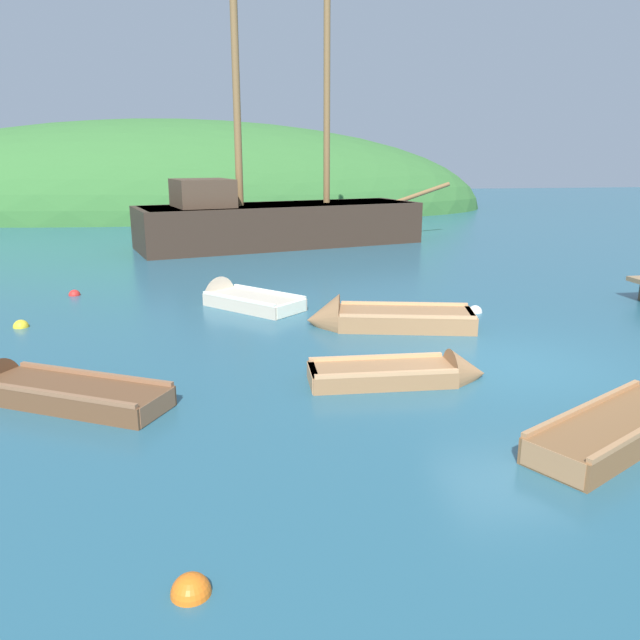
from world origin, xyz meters
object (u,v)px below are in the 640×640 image
(rowboat_portside, at_px, (46,393))
(buoy_white, at_px, (475,312))
(sailing_ship, at_px, (278,230))
(rowboat_outer_right, at_px, (377,321))
(rowboat_outer_left, at_px, (409,376))
(buoy_red, at_px, (75,295))
(buoy_yellow, at_px, (21,327))
(buoy_orange, at_px, (191,593))
(rowboat_near_dock, at_px, (633,424))
(rowboat_center, at_px, (238,301))

(rowboat_portside, height_order, buoy_white, rowboat_portside)
(sailing_ship, height_order, rowboat_outer_right, sailing_ship)
(rowboat_outer_left, height_order, rowboat_portside, rowboat_portside)
(rowboat_outer_right, distance_m, rowboat_portside, 7.15)
(buoy_red, bearing_deg, buoy_yellow, -98.90)
(rowboat_outer_left, distance_m, rowboat_portside, 5.98)
(sailing_ship, height_order, buoy_orange, sailing_ship)
(rowboat_outer_right, distance_m, buoy_yellow, 8.11)
(sailing_ship, height_order, buoy_yellow, sailing_ship)
(rowboat_near_dock, distance_m, buoy_yellow, 12.48)
(sailing_ship, relative_size, rowboat_outer_right, 3.74)
(rowboat_portside, bearing_deg, rowboat_center, -89.81)
(buoy_white, xyz_separation_m, buoy_yellow, (-10.74, 0.48, 0.00))
(buoy_red, bearing_deg, rowboat_portside, -81.81)
(rowboat_outer_right, xyz_separation_m, buoy_white, (2.75, 0.87, -0.13))
(rowboat_near_dock, bearing_deg, rowboat_center, 91.89)
(buoy_red, bearing_deg, buoy_orange, -74.69)
(rowboat_outer_left, xyz_separation_m, buoy_yellow, (-7.63, 4.84, -0.09))
(rowboat_outer_right, xyz_separation_m, buoy_yellow, (-7.99, 1.36, -0.13))
(rowboat_outer_right, bearing_deg, sailing_ship, -72.86)
(rowboat_outer_right, xyz_separation_m, buoy_red, (-7.48, 4.63, -0.13))
(rowboat_outer_left, relative_size, buoy_white, 8.92)
(rowboat_outer_left, distance_m, rowboat_near_dock, 3.51)
(rowboat_center, xyz_separation_m, buoy_orange, (-0.92, -10.98, -0.10))
(rowboat_portside, relative_size, buoy_orange, 10.20)
(sailing_ship, xyz_separation_m, rowboat_portside, (-5.52, -16.79, -0.58))
(rowboat_outer_right, xyz_separation_m, buoy_orange, (-3.94, -8.30, -0.13))
(rowboat_near_dock, xyz_separation_m, rowboat_portside, (-8.44, 2.69, -0.02))
(rowboat_outer_right, height_order, rowboat_center, rowboat_outer_right)
(rowboat_center, bearing_deg, rowboat_outer_left, 160.90)
(sailing_ship, height_order, buoy_red, sailing_ship)
(buoy_yellow, relative_size, buoy_red, 1.08)
(sailing_ship, relative_size, rowboat_portside, 3.93)
(buoy_white, bearing_deg, rowboat_outer_right, -162.44)
(buoy_orange, xyz_separation_m, buoy_yellow, (-4.05, 9.65, 0.00))
(buoy_orange, relative_size, buoy_yellow, 1.07)
(rowboat_center, relative_size, rowboat_portside, 0.83)
(rowboat_outer_left, relative_size, rowboat_near_dock, 0.83)
(sailing_ship, bearing_deg, rowboat_portside, -122.83)
(buoy_red, bearing_deg, rowboat_near_dock, -47.93)
(buoy_red, bearing_deg, rowboat_center, -23.52)
(rowboat_center, height_order, rowboat_portside, rowboat_center)
(rowboat_outer_right, relative_size, rowboat_near_dock, 1.04)
(rowboat_portside, distance_m, buoy_yellow, 4.94)
(rowboat_near_dock, height_order, rowboat_portside, rowboat_portside)
(rowboat_outer_right, height_order, buoy_white, rowboat_outer_right)
(buoy_yellow, height_order, buoy_red, buoy_yellow)
(rowboat_portside, bearing_deg, buoy_red, -52.65)
(sailing_ship, distance_m, buoy_yellow, 14.11)
(rowboat_outer_right, distance_m, buoy_white, 2.89)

